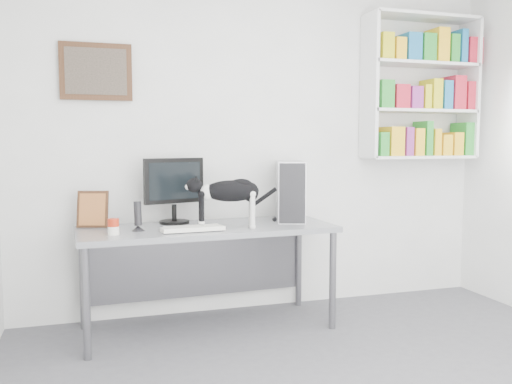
% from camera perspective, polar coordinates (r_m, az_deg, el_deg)
% --- Properties ---
extents(room, '(4.01, 4.01, 2.70)m').
position_cam_1_polar(room, '(2.65, 13.96, 4.47)').
color(room, '#5A5A5F').
rests_on(room, ground).
extents(bookshelf, '(1.03, 0.28, 1.24)m').
position_cam_1_polar(bookshelf, '(4.99, 16.95, 10.46)').
color(bookshelf, silver).
rests_on(bookshelf, room).
extents(wall_art, '(0.52, 0.04, 0.42)m').
position_cam_1_polar(wall_art, '(4.27, -16.49, 12.05)').
color(wall_art, '#432615').
rests_on(wall_art, room).
extents(desk, '(1.87, 0.79, 0.77)m').
position_cam_1_polar(desk, '(4.05, -5.09, -8.98)').
color(desk, slate).
rests_on(desk, room).
extents(monitor, '(0.52, 0.34, 0.50)m').
position_cam_1_polar(monitor, '(4.12, -8.64, 0.19)').
color(monitor, black).
rests_on(monitor, desk).
extents(keyboard, '(0.43, 0.18, 0.03)m').
position_cam_1_polar(keyboard, '(3.78, -6.69, -3.85)').
color(keyboard, white).
rests_on(keyboard, desk).
extents(pc_tower, '(0.33, 0.50, 0.46)m').
position_cam_1_polar(pc_tower, '(4.27, 3.60, 0.14)').
color(pc_tower, '#A5A5A9').
rests_on(pc_tower, desk).
extents(speaker, '(0.10, 0.10, 0.21)m').
position_cam_1_polar(speaker, '(3.83, -12.33, -2.44)').
color(speaker, black).
rests_on(speaker, desk).
extents(leaning_print, '(0.24, 0.15, 0.27)m').
position_cam_1_polar(leaning_print, '(4.06, -16.82, -1.68)').
color(leaning_print, '#432615').
rests_on(leaning_print, desk).
extents(soup_can, '(0.08, 0.08, 0.11)m').
position_cam_1_polar(soup_can, '(3.71, -14.78, -3.56)').
color(soup_can, '#B5270F').
rests_on(soup_can, desk).
extents(cat, '(0.60, 0.25, 0.36)m').
position_cam_1_polar(cat, '(3.85, -2.88, -1.19)').
color(cat, black).
rests_on(cat, desk).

